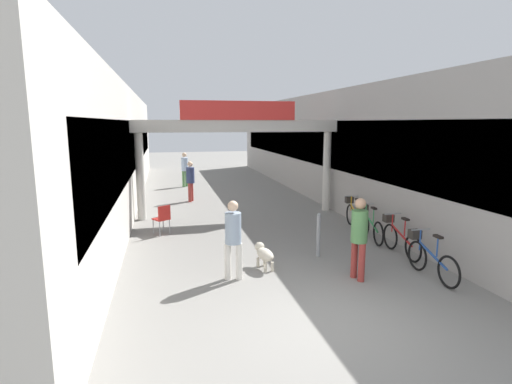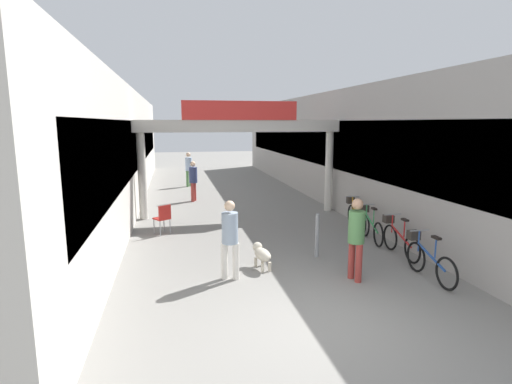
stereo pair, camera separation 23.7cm
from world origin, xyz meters
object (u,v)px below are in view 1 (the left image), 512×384
Objects in this scene: pedestrian_with_dog at (233,235)px; bollard_post_metal at (318,234)px; pedestrian_carrying_crate at (190,179)px; bicycle_red_second at (399,237)px; dog_on_leash at (264,254)px; cafe_chair_red_nearer at (163,217)px; pedestrian_companion at (359,233)px; bicycle_blue_nearest at (429,257)px; bicycle_green_third at (370,224)px; pedestrian_elderly_walking at (185,167)px; bicycle_orange_farthest at (354,214)px.

pedestrian_with_dog reaches higher than bollard_post_metal.
pedestrian_carrying_crate reaches higher than bicycle_red_second.
bollard_post_metal is (2.29, 0.98, -0.41)m from pedestrian_with_dog.
cafe_chair_red_nearer is (-2.24, 3.31, 0.20)m from dog_on_leash.
pedestrian_companion is 1.03× the size of bicycle_blue_nearest.
bicycle_green_third reaches higher than dog_on_leash.
bicycle_blue_nearest is at bearing -98.90° from bicycle_red_second.
pedestrian_with_dog is at bearing -170.80° from bicycle_red_second.
dog_on_leash is at bearing 148.55° from pedestrian_companion.
bicycle_blue_nearest is (4.43, -13.58, -0.58)m from pedestrian_elderly_walking.
bicycle_green_third is at bearing 56.88° from pedestrian_companion.
bicycle_red_second is at bearing -60.00° from pedestrian_carrying_crate.
bicycle_red_second is 1.31m from bicycle_green_third.
pedestrian_elderly_walking is 2.29× the size of dog_on_leash.
pedestrian_carrying_crate is 7.24m from bicycle_orange_farthest.
bicycle_green_third is 2.22m from bollard_post_metal.
pedestrian_elderly_walking is at bearing 116.47° from bicycle_orange_farthest.
pedestrian_elderly_walking is 1.04× the size of bicycle_blue_nearest.
pedestrian_elderly_walking is at bearing 111.13° from bicycle_red_second.
cafe_chair_red_nearer is (-3.74, 2.82, -0.02)m from bollard_post_metal.
pedestrian_companion is 2.17m from dog_on_leash.
bollard_post_metal is at bearing -37.05° from cafe_chair_red_nearer.
bicycle_blue_nearest is at bearing -94.28° from bicycle_orange_farthest.
pedestrian_companion is 1.65m from bollard_post_metal.
pedestrian_carrying_crate is (-2.86, 9.33, -0.04)m from pedestrian_companion.
cafe_chair_red_nearer is at bearing 140.34° from bicycle_blue_nearest.
bicycle_red_second is (4.67, -12.08, -0.58)m from pedestrian_elderly_walking.
bicycle_orange_farthest is (4.40, 3.27, -0.53)m from pedestrian_with_dog.
bollard_post_metal is (-1.96, -1.04, 0.12)m from bicycle_green_third.
pedestrian_with_dog is 1.01× the size of bicycle_orange_farthest.
pedestrian_companion is at bearing -72.98° from pedestrian_carrying_crate.
bollard_post_metal is at bearing 23.11° from pedestrian_with_dog.
pedestrian_with_dog is 4.21m from bicycle_blue_nearest.
cafe_chair_red_nearer is (-1.45, 3.80, -0.43)m from pedestrian_with_dog.
pedestrian_companion reaches higher than pedestrian_carrying_crate.
pedestrian_carrying_crate is at bearing 97.54° from dog_on_leash.
cafe_chair_red_nearer is (-5.85, 0.53, 0.10)m from bicycle_orange_farthest.
pedestrian_elderly_walking reaches higher than bollard_post_metal.
bicycle_orange_farthest is (0.15, 1.25, 0.00)m from bicycle_green_third.
bollard_post_metal is (2.62, -11.80, -0.45)m from pedestrian_elderly_walking.
dog_on_leash is at bearing -55.98° from cafe_chair_red_nearer.
pedestrian_with_dog is 1.00× the size of pedestrian_carrying_crate.
bicycle_red_second and bicycle_orange_farthest have the same top height.
pedestrian_carrying_crate is at bearing 76.98° from cafe_chair_red_nearer.
bicycle_blue_nearest is 4.08m from bicycle_orange_farthest.
pedestrian_companion is 1.04× the size of bicycle_orange_farthest.
cafe_chair_red_nearer is at bearing 124.02° from dog_on_leash.
pedestrian_companion is 1.03× the size of pedestrian_carrying_crate.
pedestrian_companion is 4.32m from bicycle_orange_farthest.
bicycle_orange_farthest is (0.07, 2.57, 0.00)m from bicycle_red_second.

